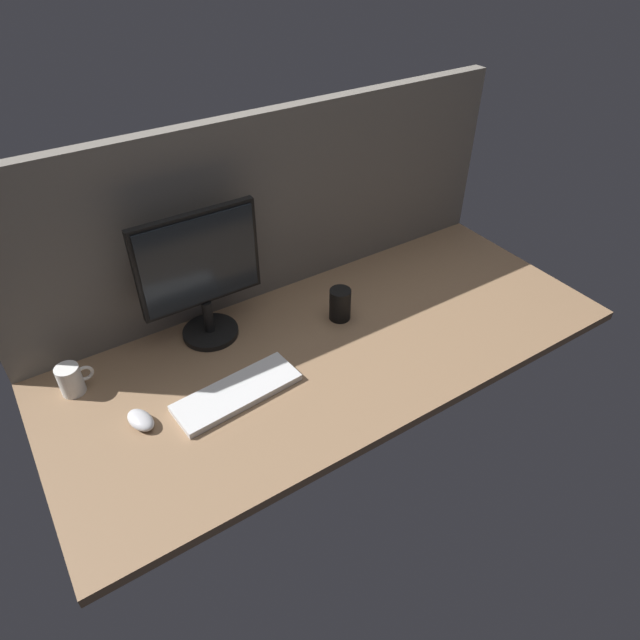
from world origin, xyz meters
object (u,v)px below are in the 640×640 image
(mug_black_travel, at_px, (340,304))
(monitor, at_px, (201,273))
(keyboard, at_px, (237,392))
(mug_ceramic_white, at_px, (71,380))
(mouse, at_px, (141,420))

(mug_black_travel, bearing_deg, monitor, 157.95)
(keyboard, bearing_deg, monitor, 75.73)
(monitor, bearing_deg, mug_ceramic_white, -176.00)
(keyboard, height_order, mouse, mouse)
(mouse, bearing_deg, mug_black_travel, -8.01)
(monitor, height_order, mouse, monitor)
(mouse, relative_size, mug_black_travel, 0.85)
(keyboard, distance_m, mouse, 0.27)
(keyboard, height_order, mug_black_travel, mug_black_travel)
(keyboard, xyz_separation_m, mug_ceramic_white, (-0.39, 0.27, 0.04))
(mug_black_travel, relative_size, mug_ceramic_white, 1.12)
(keyboard, relative_size, mug_black_travel, 3.29)
(mug_black_travel, distance_m, mug_ceramic_white, 0.85)
(keyboard, height_order, mug_ceramic_white, mug_ceramic_white)
(monitor, distance_m, keyboard, 0.38)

